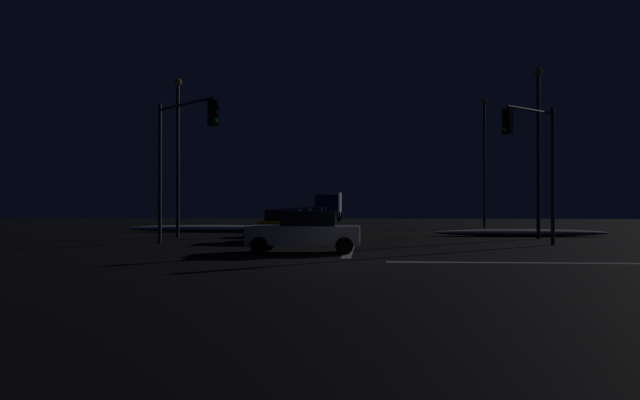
# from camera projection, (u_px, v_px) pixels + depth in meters

# --- Properties ---
(ground) EXTENTS (120.00, 120.00, 0.10)m
(ground) POSITION_uv_depth(u_px,v_px,m) (344.00, 263.00, 20.71)
(ground) COLOR black
(stop_line_north) EXTENTS (0.35, 14.67, 0.01)m
(stop_line_north) POSITION_uv_depth(u_px,v_px,m) (352.00, 245.00, 29.24)
(stop_line_north) COLOR white
(stop_line_north) RESTS_ON ground
(centre_line_ns) EXTENTS (22.00, 0.15, 0.01)m
(centre_line_ns) POSITION_uv_depth(u_px,v_px,m) (356.00, 233.00, 40.80)
(centre_line_ns) COLOR yellow
(centre_line_ns) RESTS_ON ground
(crosswalk_bar_east) EXTENTS (14.67, 0.40, 0.01)m
(crosswalk_bar_east) POSITION_uv_depth(u_px,v_px,m) (625.00, 263.00, 20.06)
(crosswalk_bar_east) COLOR white
(crosswalk_bar_east) RESTS_ON ground
(snow_bank_left_curb) EXTENTS (11.50, 1.50, 0.45)m
(snow_bank_left_curb) POSITION_uv_depth(u_px,v_px,m) (213.00, 228.00, 42.45)
(snow_bank_left_curb) COLOR white
(snow_bank_left_curb) RESTS_ON ground
(snow_bank_right_curb) EXTENTS (9.78, 1.50, 0.41)m
(snow_bank_right_curb) POSITION_uv_depth(u_px,v_px,m) (521.00, 233.00, 36.77)
(snow_bank_right_curb) COLOR white
(snow_bank_right_curb) RESTS_ON ground
(sedan_orange) EXTENTS (2.02, 4.33, 1.57)m
(sedan_orange) POSITION_uv_depth(u_px,v_px,m) (283.00, 225.00, 31.78)
(sedan_orange) COLOR #C66014
(sedan_orange) RESTS_ON ground
(sedan_green) EXTENTS (2.02, 4.33, 1.57)m
(sedan_green) POSITION_uv_depth(u_px,v_px,m) (296.00, 222.00, 37.44)
(sedan_green) COLOR #14512D
(sedan_green) RESTS_ON ground
(sedan_gray) EXTENTS (2.02, 4.33, 1.57)m
(sedan_gray) POSITION_uv_depth(u_px,v_px,m) (298.00, 219.00, 43.89)
(sedan_gray) COLOR slate
(sedan_gray) RESTS_ON ground
(sedan_silver) EXTENTS (2.02, 4.33, 1.57)m
(sedan_silver) POSITION_uv_depth(u_px,v_px,m) (311.00, 217.00, 50.40)
(sedan_silver) COLOR #B7B7BC
(sedan_silver) RESTS_ON ground
(sedan_red) EXTENTS (2.02, 4.33, 1.57)m
(sedan_red) POSITION_uv_depth(u_px,v_px,m) (317.00, 216.00, 57.04)
(sedan_red) COLOR maroon
(sedan_red) RESTS_ON ground
(sedan_blue) EXTENTS (2.02, 4.33, 1.57)m
(sedan_blue) POSITION_uv_depth(u_px,v_px,m) (323.00, 214.00, 63.19)
(sedan_blue) COLOR navy
(sedan_blue) RESTS_ON ground
(box_truck) EXTENTS (2.68, 8.28, 3.08)m
(box_truck) POSITION_uv_depth(u_px,v_px,m) (329.00, 205.00, 70.88)
(box_truck) COLOR navy
(box_truck) RESTS_ON ground
(sedan_white_crossing) EXTENTS (4.33, 2.02, 1.57)m
(sedan_white_crossing) POSITION_uv_depth(u_px,v_px,m) (305.00, 231.00, 24.49)
(sedan_white_crossing) COLOR silver
(sedan_white_crossing) RESTS_ON ground
(traffic_signal_ne) EXTENTS (2.81, 2.81, 6.15)m
(traffic_signal_ne) POSITION_uv_depth(u_px,v_px,m) (534.00, 149.00, 28.00)
(traffic_signal_ne) COLOR #4C4C51
(traffic_signal_ne) RESTS_ON ground
(traffic_signal_nw) EXTENTS (3.65, 3.65, 6.52)m
(traffic_signal_nw) POSITION_uv_depth(u_px,v_px,m) (181.00, 143.00, 28.83)
(traffic_signal_nw) COLOR #4C4C51
(traffic_signal_nw) RESTS_ON ground
(streetlamp_right_near) EXTENTS (0.44, 0.44, 8.98)m
(streetlamp_right_near) POSITION_uv_depth(u_px,v_px,m) (538.00, 140.00, 34.13)
(streetlamp_right_near) COLOR #424247
(streetlamp_right_near) RESTS_ON ground
(streetlamp_right_far) EXTENTS (0.44, 0.44, 9.98)m
(streetlamp_right_far) POSITION_uv_depth(u_px,v_px,m) (484.00, 154.00, 50.08)
(streetlamp_right_far) COLOR #424247
(streetlamp_right_far) RESTS_ON ground
(streetlamp_left_near) EXTENTS (0.44, 0.44, 8.72)m
(streetlamp_left_near) POSITION_uv_depth(u_px,v_px,m) (178.00, 145.00, 35.57)
(streetlamp_left_near) COLOR #424247
(streetlamp_left_near) RESTS_ON ground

